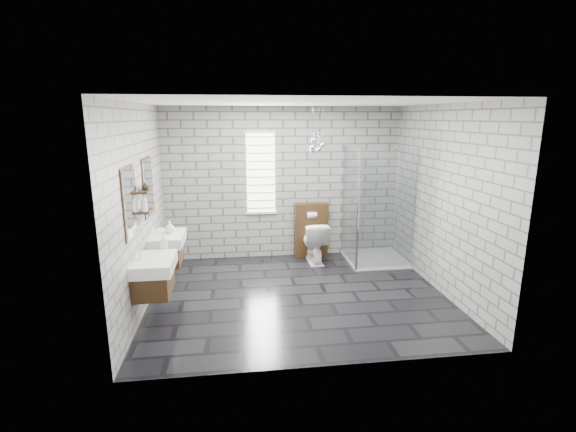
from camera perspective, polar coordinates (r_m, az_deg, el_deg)
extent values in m
cube|color=black|center=(6.17, 1.38, -10.79)|extent=(4.20, 3.60, 0.02)
cube|color=white|center=(5.63, 1.54, 15.37)|extent=(4.20, 3.60, 0.02)
cube|color=gray|center=(7.51, -0.69, 4.46)|extent=(4.20, 0.02, 2.70)
cube|color=gray|center=(4.02, 5.47, -3.53)|extent=(4.20, 0.02, 2.70)
cube|color=gray|center=(5.81, -19.58, 1.03)|extent=(0.02, 3.60, 2.70)
cube|color=gray|center=(6.41, 20.44, 2.07)|extent=(0.02, 3.60, 2.70)
cube|color=#3E2713|center=(5.42, -17.91, -8.54)|extent=(0.42, 0.62, 0.30)
cube|color=silver|center=(5.38, -15.81, -8.23)|extent=(0.02, 0.35, 0.01)
cube|color=white|center=(5.34, -17.81, -6.29)|extent=(0.47, 0.70, 0.15)
cylinder|color=silver|center=(5.33, -19.56, -4.94)|extent=(0.04, 0.04, 0.12)
cylinder|color=silver|center=(5.31, -19.07, -4.42)|extent=(0.10, 0.02, 0.02)
cube|color=white|center=(5.19, -20.78, 1.79)|extent=(0.03, 0.55, 0.80)
cube|color=#3E2713|center=(5.19, -20.91, 1.78)|extent=(0.01, 0.59, 0.84)
cube|color=#3E2713|center=(6.44, -16.22, -4.93)|extent=(0.42, 0.62, 0.30)
cube|color=silver|center=(6.40, -14.46, -4.64)|extent=(0.02, 0.35, 0.01)
cube|color=white|center=(6.37, -16.13, -3.01)|extent=(0.47, 0.70, 0.15)
cylinder|color=silver|center=(6.36, -17.58, -1.87)|extent=(0.04, 0.04, 0.12)
cylinder|color=silver|center=(6.34, -17.17, -1.42)|extent=(0.10, 0.02, 0.02)
cube|color=white|center=(6.24, -18.56, 3.80)|extent=(0.03, 0.55, 0.80)
cube|color=#3E2713|center=(6.24, -18.67, 3.79)|extent=(0.01, 0.59, 0.84)
cube|color=#3E2713|center=(5.75, -18.87, 0.66)|extent=(0.14, 0.30, 0.03)
cube|color=#3E2713|center=(5.70, -19.07, 3.21)|extent=(0.14, 0.30, 0.03)
cube|color=white|center=(7.42, -3.75, 5.89)|extent=(0.50, 0.02, 1.40)
cube|color=silver|center=(7.34, -3.83, 11.45)|extent=(0.56, 0.04, 0.04)
cube|color=silver|center=(7.53, -3.66, 0.43)|extent=(0.56, 0.04, 0.04)
cube|color=silver|center=(7.51, -3.67, 1.09)|extent=(0.48, 0.01, 0.02)
cube|color=silver|center=(7.48, -3.69, 2.14)|extent=(0.48, 0.01, 0.02)
cube|color=silver|center=(7.45, -3.70, 3.20)|extent=(0.48, 0.01, 0.02)
cube|color=silver|center=(7.43, -3.72, 4.26)|extent=(0.48, 0.01, 0.02)
cube|color=silver|center=(7.41, -3.73, 5.33)|extent=(0.48, 0.01, 0.02)
cube|color=silver|center=(7.39, -3.75, 6.40)|extent=(0.48, 0.01, 0.02)
cube|color=silver|center=(7.37, -3.77, 7.48)|extent=(0.48, 0.01, 0.02)
cube|color=silver|center=(7.36, -3.78, 8.57)|extent=(0.48, 0.01, 0.02)
cube|color=silver|center=(7.35, -3.80, 9.65)|extent=(0.48, 0.01, 0.03)
cube|color=silver|center=(7.34, -3.82, 10.74)|extent=(0.48, 0.01, 0.03)
cube|color=#3E2713|center=(7.66, 3.17, -1.89)|extent=(0.60, 0.20, 1.00)
cube|color=silver|center=(7.48, 3.34, 0.11)|extent=(0.18, 0.01, 0.12)
cube|color=white|center=(7.70, 11.77, -5.73)|extent=(1.00, 1.00, 0.06)
cube|color=silver|center=(6.99, 13.46, 0.75)|extent=(1.00, 0.01, 2.00)
cube|color=silver|center=(7.29, 8.50, 1.49)|extent=(0.01, 1.00, 2.00)
cube|color=silver|center=(6.83, 9.62, 0.64)|extent=(0.03, 0.03, 2.00)
cube|color=silver|center=(7.17, 17.05, 0.85)|extent=(0.03, 0.03, 2.00)
cylinder|color=silver|center=(7.76, 14.74, 2.44)|extent=(0.02, 0.02, 1.80)
cylinder|color=silver|center=(7.62, 14.58, 9.24)|extent=(0.14, 0.14, 0.02)
sphere|color=silver|center=(6.99, 3.30, 9.37)|extent=(0.09, 0.09, 0.09)
cylinder|color=silver|center=(6.98, 3.34, 12.31)|extent=(0.01, 0.01, 0.63)
sphere|color=silver|center=(7.06, 4.20, 9.09)|extent=(0.09, 0.09, 0.09)
cylinder|color=silver|center=(7.05, 4.25, 12.15)|extent=(0.01, 0.01, 0.66)
sphere|color=silver|center=(7.15, 3.51, 10.36)|extent=(0.09, 0.09, 0.09)
cylinder|color=silver|center=(7.14, 3.54, 12.78)|extent=(0.01, 0.01, 0.51)
sphere|color=silver|center=(7.13, 3.33, 8.94)|extent=(0.09, 0.09, 0.09)
cylinder|color=silver|center=(7.11, 3.37, 12.08)|extent=(0.01, 0.01, 0.69)
sphere|color=silver|center=(7.13, 4.74, 9.70)|extent=(0.09, 0.09, 0.09)
cylinder|color=silver|center=(7.12, 4.79, 12.44)|extent=(0.01, 0.01, 0.59)
imported|color=white|center=(7.40, 3.60, -3.54)|extent=(0.43, 0.73, 0.73)
imported|color=#B2B2B2|center=(5.64, -16.63, -3.42)|extent=(0.08, 0.08, 0.17)
imported|color=#B2B2B2|center=(6.35, -15.88, -1.46)|extent=(0.17, 0.17, 0.19)
imported|color=#B2B2B2|center=(5.61, -19.09, 1.68)|extent=(0.11, 0.11, 0.22)
imported|color=#B2B2B2|center=(5.71, -18.98, 3.89)|extent=(0.10, 0.10, 0.10)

